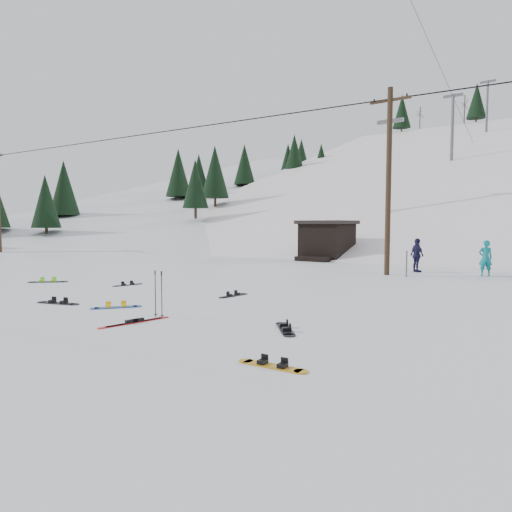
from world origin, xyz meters
The scene contains 21 objects.
ground centered at (0.00, 0.00, 0.00)m, with size 200.00×200.00×0.00m, color silver.
ski_slope centered at (0.00, 55.00, -12.00)m, with size 60.00×75.00×45.00m, color white.
ridge_left centered at (-36.00, 48.00, -11.00)m, with size 34.00×85.00×38.00m, color silver.
treeline_left centered at (-34.00, 40.00, 0.00)m, with size 20.00×64.00×10.00m, color black, non-canonical shape.
utility_pole centered at (2.00, 14.00, 4.68)m, with size 2.00×0.26×9.00m.
trail_sign centered at (3.10, 13.58, 1.27)m, with size 0.50×0.09×1.85m.
lift_hut centered at (-5.00, 20.94, 1.36)m, with size 3.40×4.10×2.75m.
lift_tower_near centered at (-4.00, 30.00, 7.86)m, with size 2.20×0.36×8.00m.
lift_tower_mid centered at (-4.00, 50.00, 14.36)m, with size 2.20×0.36×8.00m.
lift_tower_far centered at (-4.00, 70.00, 20.86)m, with size 2.20×0.36×8.00m.
hero_snowboard centered at (-1.20, 0.61, 0.03)m, with size 0.99×1.26×0.10m.
hero_skis centered at (0.94, -0.40, 0.03)m, with size 0.41×1.94×0.10m.
ski_poles centered at (0.89, 0.44, 0.64)m, with size 0.34×0.09×1.25m.
board_scatter_a centered at (-3.25, -0.04, 0.03)m, with size 1.48×0.68×0.11m.
board_scatter_b centered at (-5.05, 4.00, 0.02)m, with size 0.46×1.27×0.09m.
board_scatter_c centered at (-8.60, 2.55, 0.03)m, with size 1.27×1.25×0.12m.
board_scatter_d centered at (4.38, 1.26, 0.03)m, with size 1.10×1.20×0.11m.
board_scatter_e centered at (5.74, -1.23, 0.02)m, with size 1.36×0.35×0.10m.
board_scatter_f centered at (0.18, 4.42, 0.02)m, with size 0.32×1.35×0.09m.
skier_teal centered at (5.94, 16.42, 0.86)m, with size 0.63×0.41×1.72m, color #0D8188.
skier_navy centered at (2.76, 16.20, 0.88)m, with size 1.03×0.43×1.76m, color #1A173B.
Camera 1 is at (10.18, -7.64, 2.48)m, focal length 32.00 mm.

